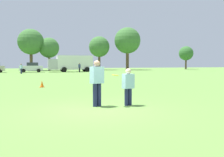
% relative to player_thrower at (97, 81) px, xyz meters
% --- Properties ---
extents(ground_plane, '(151.79, 151.79, 0.00)m').
position_rel_player_thrower_xyz_m(ground_plane, '(-0.15, -0.73, -1.00)').
color(ground_plane, '#608C3D').
extents(player_thrower, '(0.56, 0.45, 1.77)m').
position_rel_player_thrower_xyz_m(player_thrower, '(0.00, 0.00, 0.00)').
color(player_thrower, '#1E234C').
rests_on(player_thrower, ground).
extents(player_defender, '(0.49, 0.36, 1.46)m').
position_rel_player_thrower_xyz_m(player_defender, '(1.22, -0.16, -0.18)').
color(player_defender, '#1E234C').
rests_on(player_defender, ground).
extents(frisbee, '(0.27, 0.27, 0.06)m').
position_rel_player_thrower_xyz_m(frisbee, '(0.67, -0.20, 0.21)').
color(frisbee, yellow).
extents(traffic_cone, '(0.32, 0.32, 0.48)m').
position_rel_player_thrower_xyz_m(traffic_cone, '(-2.04, 8.23, -0.77)').
color(traffic_cone, '#D8590C').
rests_on(traffic_cone, ground).
extents(parked_car_mid_right, '(4.25, 2.32, 1.82)m').
position_rel_player_thrower_xyz_m(parked_car_mid_right, '(-3.94, 37.78, -0.07)').
color(parked_car_mid_right, silver).
rests_on(parked_car_mid_right, ground).
extents(box_truck, '(8.57, 3.19, 3.18)m').
position_rel_player_thrower_xyz_m(box_truck, '(3.50, 38.10, 0.75)').
color(box_truck, white).
rests_on(box_truck, ground).
extents(bystander_sideline_watcher, '(0.48, 0.54, 1.72)m').
position_rel_player_thrower_xyz_m(bystander_sideline_watcher, '(4.62, 35.19, -0.03)').
color(bystander_sideline_watcher, black).
rests_on(bystander_sideline_watcher, ground).
extents(bystander_far_jogger, '(0.45, 0.51, 1.62)m').
position_rel_player_thrower_xyz_m(bystander_far_jogger, '(-5.24, 31.66, -0.08)').
color(bystander_far_jogger, '#1E234C').
rests_on(bystander_far_jogger, ground).
extents(tree_east_birch, '(5.83, 5.83, 9.47)m').
position_rel_player_thrower_xyz_m(tree_east_birch, '(-4.41, 48.67, 5.52)').
color(tree_east_birch, brown).
rests_on(tree_east_birch, ground).
extents(tree_east_oak, '(4.71, 4.71, 7.66)m').
position_rel_player_thrower_xyz_m(tree_east_oak, '(-0.42, 48.96, 4.27)').
color(tree_east_oak, brown).
rests_on(tree_east_oak, ground).
extents(tree_far_east_pine, '(5.21, 5.21, 8.46)m').
position_rel_player_thrower_xyz_m(tree_far_east_pine, '(11.93, 50.13, 4.82)').
color(tree_far_east_pine, brown).
rests_on(tree_far_east_pine, ground).
extents(tree_far_west_pine, '(6.63, 6.63, 10.78)m').
position_rel_player_thrower_xyz_m(tree_far_west_pine, '(18.95, 48.56, 6.42)').
color(tree_far_west_pine, brown).
rests_on(tree_far_west_pine, ground).
extents(tree_horizon_center, '(3.99, 3.99, 6.48)m').
position_rel_player_thrower_xyz_m(tree_horizon_center, '(37.01, 49.87, 3.46)').
color(tree_horizon_center, brown).
rests_on(tree_horizon_center, ground).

